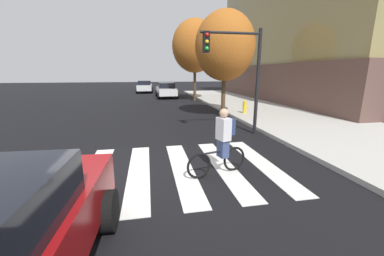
{
  "coord_description": "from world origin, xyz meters",
  "views": [
    {
      "loc": [
        0.74,
        -5.82,
        2.55
      ],
      "look_at": [
        2.09,
        1.28,
        0.82
      ],
      "focal_mm": 21.8,
      "sensor_mm": 36.0,
      "label": 1
    }
  ],
  "objects_px": {
    "sedan_far": "(145,86)",
    "fire_hydrant": "(245,107)",
    "sedan_mid": "(166,90)",
    "traffic_light_near": "(239,64)",
    "street_tree_near": "(225,46)",
    "cyclist": "(222,142)",
    "street_tree_mid": "(195,46)"
  },
  "relations": [
    {
      "from": "sedan_far",
      "to": "fire_hydrant",
      "type": "bearing_deg",
      "value": -71.61
    },
    {
      "from": "traffic_light_near",
      "to": "fire_hydrant",
      "type": "distance_m",
      "value": 5.16
    },
    {
      "from": "sedan_far",
      "to": "fire_hydrant",
      "type": "distance_m",
      "value": 19.02
    },
    {
      "from": "cyclist",
      "to": "street_tree_mid",
      "type": "bearing_deg",
      "value": 81.06
    },
    {
      "from": "fire_hydrant",
      "to": "street_tree_near",
      "type": "height_order",
      "value": "street_tree_near"
    },
    {
      "from": "cyclist",
      "to": "street_tree_mid",
      "type": "height_order",
      "value": "street_tree_mid"
    },
    {
      "from": "street_tree_near",
      "to": "sedan_far",
      "type": "bearing_deg",
      "value": 104.23
    },
    {
      "from": "sedan_mid",
      "to": "cyclist",
      "type": "xyz_separation_m",
      "value": [
        -0.11,
        -18.97,
        0.06
      ]
    },
    {
      "from": "sedan_far",
      "to": "cyclist",
      "type": "bearing_deg",
      "value": -85.34
    },
    {
      "from": "cyclist",
      "to": "fire_hydrant",
      "type": "xyz_separation_m",
      "value": [
        3.91,
        7.68,
        -0.31
      ]
    },
    {
      "from": "sedan_far",
      "to": "traffic_light_near",
      "type": "height_order",
      "value": "traffic_light_near"
    },
    {
      "from": "cyclist",
      "to": "street_tree_mid",
      "type": "distance_m",
      "value": 16.48
    },
    {
      "from": "sedan_mid",
      "to": "fire_hydrant",
      "type": "xyz_separation_m",
      "value": [
        3.79,
        -11.29,
        -0.25
      ]
    },
    {
      "from": "sedan_mid",
      "to": "traffic_light_near",
      "type": "bearing_deg",
      "value": -83.79
    },
    {
      "from": "street_tree_mid",
      "to": "traffic_light_near",
      "type": "bearing_deg",
      "value": -93.28
    },
    {
      "from": "fire_hydrant",
      "to": "sedan_far",
      "type": "bearing_deg",
      "value": 108.39
    },
    {
      "from": "cyclist",
      "to": "street_tree_near",
      "type": "bearing_deg",
      "value": 71.64
    },
    {
      "from": "street_tree_near",
      "to": "street_tree_mid",
      "type": "distance_m",
      "value": 8.29
    },
    {
      "from": "street_tree_near",
      "to": "street_tree_mid",
      "type": "relative_size",
      "value": 0.82
    },
    {
      "from": "fire_hydrant",
      "to": "street_tree_mid",
      "type": "relative_size",
      "value": 0.11
    },
    {
      "from": "cyclist",
      "to": "street_tree_near",
      "type": "distance_m",
      "value": 8.55
    },
    {
      "from": "sedan_mid",
      "to": "cyclist",
      "type": "height_order",
      "value": "cyclist"
    },
    {
      "from": "sedan_mid",
      "to": "traffic_light_near",
      "type": "distance_m",
      "value": 15.61
    },
    {
      "from": "fire_hydrant",
      "to": "cyclist",
      "type": "bearing_deg",
      "value": -116.96
    },
    {
      "from": "street_tree_near",
      "to": "fire_hydrant",
      "type": "bearing_deg",
      "value": 4.59
    },
    {
      "from": "sedan_mid",
      "to": "sedan_far",
      "type": "distance_m",
      "value": 7.1
    },
    {
      "from": "cyclist",
      "to": "sedan_far",
      "type": "bearing_deg",
      "value": 94.66
    },
    {
      "from": "sedan_mid",
      "to": "street_tree_near",
      "type": "xyz_separation_m",
      "value": [
        2.4,
        -11.41,
        3.16
      ]
    },
    {
      "from": "sedan_far",
      "to": "street_tree_near",
      "type": "relative_size",
      "value": 0.76
    },
    {
      "from": "sedan_far",
      "to": "street_tree_mid",
      "type": "relative_size",
      "value": 0.63
    },
    {
      "from": "traffic_light_near",
      "to": "fire_hydrant",
      "type": "height_order",
      "value": "traffic_light_near"
    },
    {
      "from": "traffic_light_near",
      "to": "sedan_far",
      "type": "bearing_deg",
      "value": 99.95
    }
  ]
}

